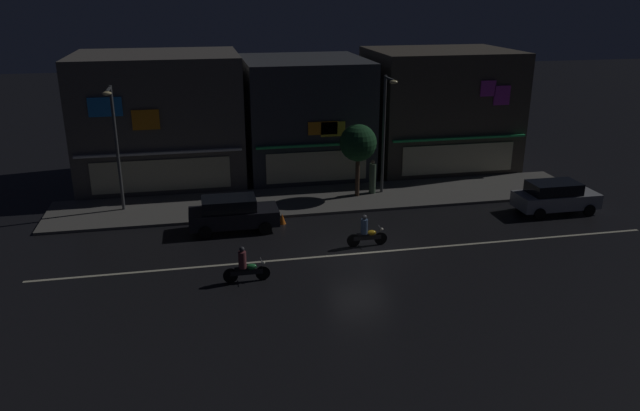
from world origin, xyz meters
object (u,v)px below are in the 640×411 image
motorcycle_following (366,233)px  motorcycle_lead (245,267)px  streetlamp_west (115,138)px  streetlamp_mid (385,125)px  traffic_cone (282,219)px  pedestrian_on_sidewalk (372,178)px  parked_car_trailing (232,213)px  parked_car_near_kerb (555,197)px

motorcycle_following → motorcycle_lead: bearing=-161.5°
motorcycle_lead → streetlamp_west: bearing=-52.4°
streetlamp_mid → motorcycle_following: streetlamp_mid is taller
streetlamp_mid → traffic_cone: size_ratio=12.07×
pedestrian_on_sidewalk → motorcycle_following: pedestrian_on_sidewalk is taller
streetlamp_west → traffic_cone: streetlamp_west is taller
streetlamp_west → parked_car_trailing: 7.28m
motorcycle_following → parked_car_near_kerb: bearing=6.7°
parked_car_near_kerb → motorcycle_lead: (-16.71, -4.88, -0.24)m
motorcycle_lead → motorcycle_following: same height
motorcycle_lead → motorcycle_following: bearing=-149.5°
pedestrian_on_sidewalk → parked_car_trailing: bearing=-11.4°
traffic_cone → streetlamp_west: bearing=157.9°
motorcycle_following → parked_car_trailing: bearing=146.0°
pedestrian_on_sidewalk → motorcycle_following: 7.41m
pedestrian_on_sidewalk → motorcycle_following: size_ratio=1.02×
streetlamp_west → parked_car_near_kerb: (22.31, -4.43, -3.16)m
pedestrian_on_sidewalk → motorcycle_following: (-2.33, -7.02, -0.41)m
motorcycle_lead → traffic_cone: motorcycle_lead is taller
streetlamp_west → parked_car_near_kerb: 22.96m
streetlamp_west → parked_car_trailing: bearing=-33.0°
streetlamp_mid → motorcycle_following: size_ratio=3.49×
pedestrian_on_sidewalk → parked_car_trailing: 9.03m
streetlamp_mid → parked_car_near_kerb: 9.77m
streetlamp_west → motorcycle_following: (11.35, -6.77, -3.39)m
streetlamp_mid → motorcycle_lead: (-8.67, -9.41, -3.46)m
pedestrian_on_sidewalk → streetlamp_mid: bearing=128.9°
parked_car_trailing → motorcycle_following: size_ratio=2.26×
motorcycle_lead → pedestrian_on_sidewalk: bearing=-123.6°
motorcycle_lead → traffic_cone: bearing=-104.7°
pedestrian_on_sidewalk → parked_car_near_kerb: 9.81m
streetlamp_mid → motorcycle_lead: size_ratio=3.49×
pedestrian_on_sidewalk → parked_car_near_kerb: size_ratio=0.45×
parked_car_near_kerb → parked_car_trailing: size_ratio=1.00×
motorcycle_lead → parked_car_trailing: bearing=-82.4°
parked_car_near_kerb → parked_car_trailing: (-16.81, 0.85, 0.00)m
streetlamp_west → pedestrian_on_sidewalk: 14.01m
parked_car_near_kerb → traffic_cone: size_ratio=7.82×
parked_car_near_kerb → traffic_cone: bearing=-4.8°
streetlamp_west → motorcycle_lead: 11.39m
pedestrian_on_sidewalk → parked_car_near_kerb: bearing=115.0°
streetlamp_west → parked_car_trailing: (5.50, -3.58, -3.16)m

